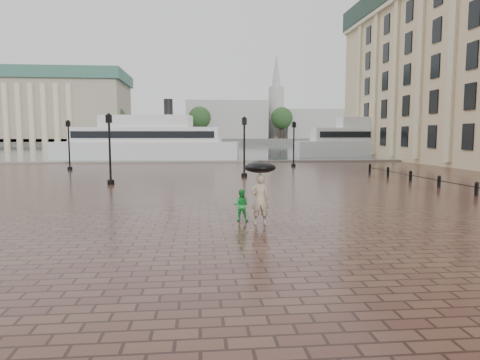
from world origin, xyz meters
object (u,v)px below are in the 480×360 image
object	(u,v)px
street_lamps	(185,145)
ferry_near	(147,141)
adult_pedestrian	(260,199)
ferry_far	(378,141)
child_pedestrian	(241,205)

from	to	relation	value
street_lamps	ferry_near	xyz separation A→B (m)	(-5.57, 21.54, 0.02)
street_lamps	adult_pedestrian	size ratio (longest dim) A/B	12.05
adult_pedestrian	ferry_far	xyz separation A→B (m)	(24.13, 46.08, 1.47)
ferry_near	ferry_far	distance (m)	33.15
ferry_near	child_pedestrian	bearing A→B (deg)	-71.15
child_pedestrian	ferry_near	world-z (taller)	ferry_near
street_lamps	child_pedestrian	size ratio (longest dim) A/B	18.46
ferry_near	ferry_far	world-z (taller)	ferry_far
street_lamps	ferry_far	size ratio (longest dim) A/B	0.88
child_pedestrian	ferry_far	size ratio (longest dim) A/B	0.05
child_pedestrian	ferry_near	xyz separation A→B (m)	(-8.20, 41.50, 1.76)
adult_pedestrian	ferry_far	size ratio (longest dim) A/B	0.07
street_lamps	ferry_far	bearing A→B (deg)	42.90
street_lamps	ferry_near	world-z (taller)	ferry_near
ferry_far	street_lamps	bearing A→B (deg)	-132.50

